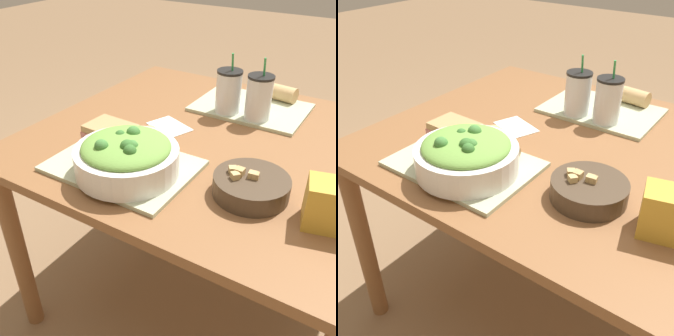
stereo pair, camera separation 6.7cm
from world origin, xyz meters
TOP-DOWN VIEW (x-y plane):
  - ground_plane at (0.00, 0.00)m, footprint 12.00×12.00m
  - dining_table at (0.00, 0.00)m, footprint 1.12×1.02m
  - tray_near at (-0.13, -0.30)m, footprint 0.39×0.28m
  - tray_far at (0.02, 0.27)m, footprint 0.39×0.28m
  - salad_bowl at (-0.10, -0.32)m, footprint 0.28×0.28m
  - soup_bowl at (0.21, -0.23)m, footprint 0.19×0.19m
  - sandwich_near at (-0.23, -0.22)m, footprint 0.15×0.11m
  - baguette_near at (-0.08, -0.19)m, footprint 0.15×0.12m
  - baguette_far at (0.10, 0.38)m, footprint 0.11×0.07m
  - drink_cup_dark at (-0.04, 0.18)m, footprint 0.09×0.09m
  - drink_cup_red at (0.07, 0.18)m, footprint 0.09×0.09m
  - chip_bag at (0.41, -0.25)m, footprint 0.13×0.11m
  - napkin_folded at (-0.16, -0.01)m, footprint 0.16×0.14m

SIDE VIEW (x-z plane):
  - ground_plane at x=0.00m, z-range 0.00..0.00m
  - dining_table at x=0.00m, z-range 0.27..1.01m
  - napkin_folded at x=-0.16m, z-range 0.74..0.74m
  - tray_near at x=-0.13m, z-range 0.74..0.75m
  - tray_far at x=0.02m, z-range 0.74..0.75m
  - soup_bowl at x=0.21m, z-range 0.73..0.80m
  - baguette_near at x=-0.08m, z-range 0.75..0.81m
  - baguette_far at x=0.10m, z-range 0.75..0.81m
  - sandwich_near at x=-0.23m, z-range 0.75..0.81m
  - chip_bag at x=0.41m, z-range 0.74..0.85m
  - salad_bowl at x=-0.10m, z-range 0.74..0.86m
  - drink_cup_dark at x=-0.04m, z-range 0.72..0.92m
  - drink_cup_red at x=0.07m, z-range 0.72..0.92m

